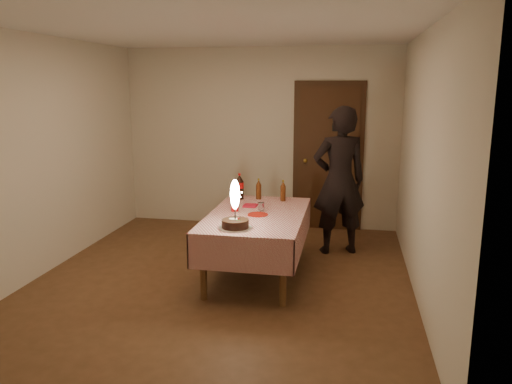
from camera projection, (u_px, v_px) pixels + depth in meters
ground at (222, 280)px, 5.40m from camera, size 4.00×4.50×0.01m
room_shell at (225, 126)px, 5.12m from camera, size 4.04×4.54×2.62m
dining_table at (257, 222)px, 5.42m from camera, size 1.02×1.72×0.70m
birthday_cake at (235, 216)px, 4.82m from camera, size 0.33×0.33×0.48m
red_plate at (258, 214)px, 5.34m from camera, size 0.22×0.22×0.01m
red_cup at (235, 207)px, 5.49m from camera, size 0.08×0.08×0.10m
clear_cup at (261, 207)px, 5.51m from camera, size 0.07×0.07×0.09m
napkin_stack at (250, 206)px, 5.71m from camera, size 0.15×0.15×0.02m
cola_bottle at (239, 187)px, 6.06m from camera, size 0.10×0.10×0.32m
amber_bottle_left at (259, 190)px, 6.06m from camera, size 0.06×0.06×0.25m
amber_bottle_right at (283, 191)px, 5.96m from camera, size 0.06×0.06×0.25m
photographer at (339, 181)px, 6.12m from camera, size 0.77×0.63×1.83m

